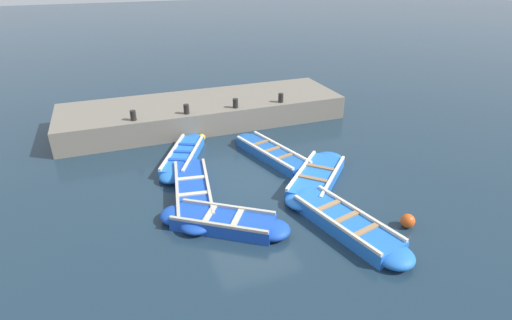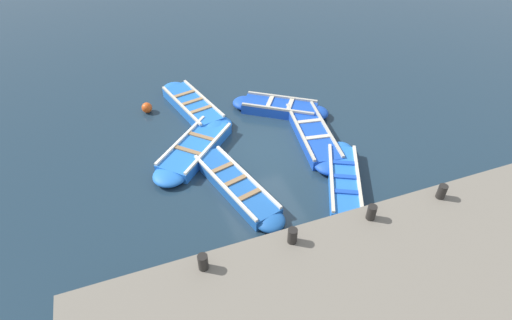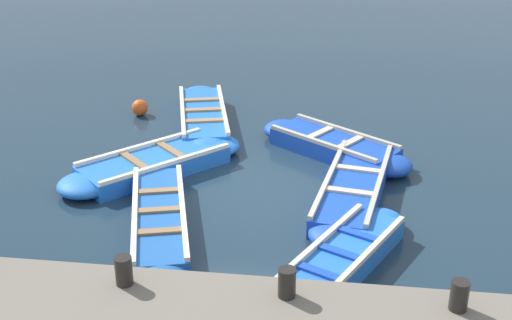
# 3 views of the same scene
# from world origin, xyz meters

# --- Properties ---
(ground_plane) EXTENTS (120.00, 120.00, 0.00)m
(ground_plane) POSITION_xyz_m (0.00, 0.00, 0.00)
(ground_plane) COLOR #1C303F
(boat_far_corner) EXTENTS (3.25, 3.22, 0.37)m
(boat_far_corner) POSITION_xyz_m (0.49, 1.88, 0.16)
(boat_far_corner) COLOR blue
(boat_far_corner) RESTS_ON ground
(boat_inner_gap) EXTENTS (3.43, 2.19, 0.37)m
(boat_inner_gap) POSITION_xyz_m (-2.31, -1.50, 0.16)
(boat_inner_gap) COLOR blue
(boat_inner_gap) RESTS_ON ground
(boat_outer_left) EXTENTS (2.54, 3.16, 0.40)m
(boat_outer_left) POSITION_xyz_m (1.67, -1.31, 0.17)
(boat_outer_left) COLOR #1947B7
(boat_outer_left) RESTS_ON ground
(boat_tucked) EXTENTS (3.86, 1.71, 0.37)m
(boat_tucked) POSITION_xyz_m (-1.46, 1.28, 0.16)
(boat_tucked) COLOR #1E59AD
(boat_tucked) RESTS_ON ground
(boat_outer_right) EXTENTS (3.85, 1.72, 0.41)m
(boat_outer_right) POSITION_xyz_m (2.77, 1.43, 0.18)
(boat_outer_right) COLOR blue
(boat_outer_right) RESTS_ON ground
(boat_centre) EXTENTS (4.03, 1.45, 0.38)m
(boat_centre) POSITION_xyz_m (-0.05, -1.69, 0.16)
(boat_centre) COLOR #1947B7
(boat_centre) RESTS_ON ground
(quay_wall) EXTENTS (3.22, 10.95, 0.89)m
(quay_wall) POSITION_xyz_m (-5.49, 0.00, 0.45)
(quay_wall) COLOR slate
(quay_wall) RESTS_ON ground
(bollard_north) EXTENTS (0.20, 0.20, 0.35)m
(bollard_north) POSITION_xyz_m (-4.23, -2.78, 1.07)
(bollard_north) COLOR black
(bollard_north) RESTS_ON quay_wall
(bollard_mid_north) EXTENTS (0.20, 0.20, 0.35)m
(bollard_mid_north) POSITION_xyz_m (-4.23, -0.93, 1.07)
(bollard_mid_north) COLOR black
(bollard_mid_north) RESTS_ON quay_wall
(bollard_mid_south) EXTENTS (0.20, 0.20, 0.35)m
(bollard_mid_south) POSITION_xyz_m (-4.23, 0.93, 1.07)
(bollard_mid_south) COLOR black
(bollard_mid_south) RESTS_ON quay_wall
(bollard_south) EXTENTS (0.20, 0.20, 0.35)m
(bollard_south) POSITION_xyz_m (-4.23, 2.78, 1.07)
(bollard_south) COLOR black
(bollard_south) RESTS_ON quay_wall
(buoy_orange_near) EXTENTS (0.27, 0.27, 0.27)m
(buoy_orange_near) POSITION_xyz_m (-3.63, -0.57, 0.14)
(buoy_orange_near) COLOR #EAB214
(buoy_orange_near) RESTS_ON ground
(buoy_yellow_far) EXTENTS (0.35, 0.35, 0.35)m
(buoy_yellow_far) POSITION_xyz_m (3.21, 2.91, 0.18)
(buoy_yellow_far) COLOR #E05119
(buoy_yellow_far) RESTS_ON ground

